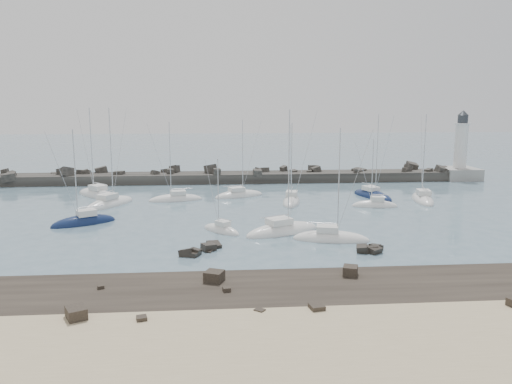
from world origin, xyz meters
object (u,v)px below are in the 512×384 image
(sailboat_7, at_px, (282,232))
(sailboat_13, at_px, (331,239))
(sailboat_1, at_px, (97,195))
(sailboat_3, at_px, (110,204))
(sailboat_4, at_px, (239,196))
(sailboat_14, at_px, (176,200))
(sailboat_9, at_px, (375,206))
(sailboat_5, at_px, (221,231))
(sailboat_2, at_px, (84,223))
(sailboat_10, at_px, (423,200))
(sailboat_6, at_px, (291,202))
(sailboat_8, at_px, (372,196))
(lighthouse, at_px, (460,164))

(sailboat_7, xyz_separation_m, sailboat_13, (5.02, -3.71, -0.01))
(sailboat_1, relative_size, sailboat_3, 1.00)
(sailboat_4, relative_size, sailboat_14, 1.02)
(sailboat_9, relative_size, sailboat_14, 0.82)
(sailboat_4, bearing_deg, sailboat_5, -97.88)
(sailboat_9, bearing_deg, sailboat_14, 166.46)
(sailboat_4, relative_size, sailboat_5, 1.42)
(sailboat_2, height_order, sailboat_14, sailboat_14)
(sailboat_5, bearing_deg, sailboat_14, 109.24)
(sailboat_1, height_order, sailboat_3, sailboat_3)
(sailboat_2, bearing_deg, sailboat_10, 12.96)
(sailboat_1, distance_m, sailboat_4, 23.79)
(sailboat_4, relative_size, sailboat_9, 1.25)
(sailboat_7, relative_size, sailboat_10, 1.07)
(sailboat_6, distance_m, sailboat_8, 14.62)
(sailboat_6, height_order, sailboat_13, sailboat_13)
(sailboat_4, height_order, sailboat_10, sailboat_10)
(sailboat_8, xyz_separation_m, sailboat_14, (-32.15, -0.47, -0.01))
(sailboat_7, xyz_separation_m, sailboat_14, (-14.32, 21.31, -0.01))
(sailboat_10, distance_m, sailboat_14, 39.19)
(sailboat_1, bearing_deg, sailboat_8, -5.58)
(sailboat_3, height_order, sailboat_13, sailboat_3)
(sailboat_2, height_order, sailboat_3, sailboat_3)
(sailboat_8, xyz_separation_m, sailboat_10, (6.88, -3.99, 0.01))
(sailboat_1, distance_m, sailboat_8, 45.84)
(sailboat_3, distance_m, sailboat_9, 39.97)
(sailboat_3, bearing_deg, sailboat_4, 16.10)
(sailboat_14, bearing_deg, sailboat_5, -70.76)
(lighthouse, relative_size, sailboat_8, 1.00)
(lighthouse, distance_m, sailboat_2, 74.44)
(sailboat_5, bearing_deg, lighthouse, 38.44)
(sailboat_4, bearing_deg, sailboat_13, -71.68)
(sailboat_2, bearing_deg, sailboat_8, 19.83)
(sailboat_9, bearing_deg, sailboat_2, -169.31)
(sailboat_3, bearing_deg, sailboat_6, -0.64)
(sailboat_2, xyz_separation_m, sailboat_10, (49.55, 11.40, -0.00))
(sailboat_4, relative_size, sailboat_8, 0.93)
(sailboat_3, relative_size, sailboat_5, 1.65)
(sailboat_3, xyz_separation_m, sailboat_9, (39.76, -4.10, -0.00))
(sailboat_1, xyz_separation_m, sailboat_6, (31.54, -8.38, 0.00))
(lighthouse, relative_size, sailboat_6, 1.08)
(sailboat_9, bearing_deg, sailboat_1, 164.39)
(sailboat_5, height_order, sailboat_7, sailboat_7)
(sailboat_3, xyz_separation_m, sailboat_14, (9.65, 3.15, -0.02))
(sailboat_3, bearing_deg, sailboat_10, -0.44)
(sailboat_3, relative_size, sailboat_7, 1.00)
(sailboat_8, height_order, sailboat_14, sailboat_8)
(lighthouse, height_order, sailboat_3, sailboat_3)
(sailboat_13, bearing_deg, sailboat_9, 58.79)
(sailboat_8, bearing_deg, sailboat_6, -164.41)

